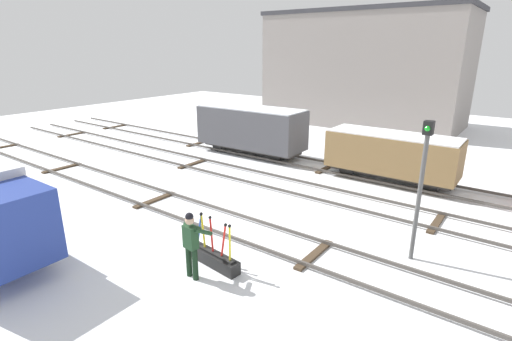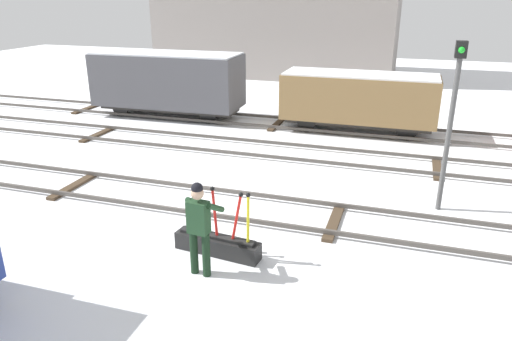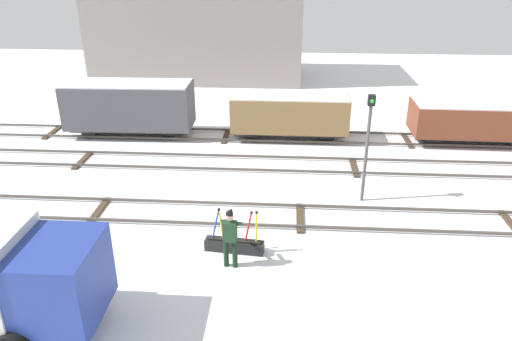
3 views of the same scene
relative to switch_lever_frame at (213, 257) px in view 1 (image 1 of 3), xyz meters
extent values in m
plane|color=white|center=(-1.50, 2.08, -0.25)|extent=(60.00, 60.00, 0.00)
cube|color=#4C4742|center=(-1.50, 1.36, -0.12)|extent=(44.00, 0.07, 0.10)
cube|color=#4C4742|center=(-1.50, 2.80, -0.12)|extent=(44.00, 0.07, 0.10)
cube|color=#423323|center=(-19.10, 2.08, -0.21)|extent=(0.24, 1.94, 0.08)
cube|color=#423323|center=(-12.06, 2.08, -0.21)|extent=(0.24, 1.94, 0.08)
cube|color=#423323|center=(-5.02, 2.08, -0.21)|extent=(0.24, 1.94, 0.08)
cube|color=#423323|center=(2.02, 2.08, -0.21)|extent=(0.24, 1.94, 0.08)
cube|color=#4C4742|center=(-1.50, 5.76, -0.12)|extent=(44.00, 0.07, 0.10)
cube|color=#4C4742|center=(-1.50, 7.20, -0.12)|extent=(44.00, 0.07, 0.10)
cube|color=#423323|center=(-19.10, 6.48, -0.21)|extent=(0.24, 1.94, 0.08)
cube|color=#423323|center=(-7.37, 6.48, -0.21)|extent=(0.24, 1.94, 0.08)
cube|color=#423323|center=(4.37, 6.48, -0.21)|extent=(0.24, 1.94, 0.08)
cube|color=#4C4742|center=(-1.50, 9.14, -0.12)|extent=(44.00, 0.07, 0.10)
cube|color=#4C4742|center=(-1.50, 10.58, -0.12)|extent=(44.00, 0.07, 0.10)
cube|color=#423323|center=(-19.10, 9.86, -0.21)|extent=(0.24, 1.94, 0.08)
cube|color=#423323|center=(-10.30, 9.86, -0.21)|extent=(0.24, 1.94, 0.08)
cube|color=#423323|center=(-1.50, 9.86, -0.21)|extent=(0.24, 1.94, 0.08)
cube|color=black|center=(0.00, 0.00, -0.07)|extent=(1.83, 0.56, 0.36)
cube|color=black|center=(0.00, 0.00, 0.14)|extent=(1.63, 0.38, 0.06)
cylinder|color=#1E47B7|center=(-0.56, 0.06, 0.62)|extent=(0.29, 0.09, 1.04)
sphere|color=black|center=(-0.45, 0.05, 1.13)|extent=(0.09, 0.09, 0.09)
cylinder|color=yellow|center=(-0.39, 0.04, 0.63)|extent=(0.17, 0.07, 1.05)
sphere|color=black|center=(-0.44, 0.05, 1.15)|extent=(0.09, 0.09, 0.09)
cylinder|color=red|center=(-0.04, 0.00, 0.63)|extent=(0.14, 0.07, 1.05)
sphere|color=black|center=(-0.08, 0.01, 1.15)|extent=(0.09, 0.09, 0.09)
cylinder|color=red|center=(0.43, -0.05, 0.62)|extent=(0.26, 0.08, 1.04)
sphere|color=black|center=(0.53, -0.06, 1.14)|extent=(0.09, 0.09, 0.09)
cylinder|color=yellow|center=(0.67, -0.07, 0.63)|extent=(0.07, 0.06, 1.05)
sphere|color=black|center=(0.68, -0.08, 1.16)|extent=(0.09, 0.09, 0.09)
cylinder|color=black|center=(-0.15, -0.77, 0.18)|extent=(0.15, 0.15, 0.87)
cylinder|color=black|center=(0.11, -0.79, 0.18)|extent=(0.15, 0.15, 0.87)
cube|color=#1E3D23|center=(-0.02, -0.78, 0.92)|extent=(0.40, 0.28, 0.61)
sphere|color=tan|center=(-0.02, -0.78, 1.39)|extent=(0.23, 0.23, 0.23)
sphere|color=black|center=(-0.02, -0.78, 1.48)|extent=(0.21, 0.21, 0.21)
cylinder|color=#1E3D23|center=(-0.21, -0.52, 1.06)|extent=(0.17, 0.55, 0.42)
cylinder|color=#1E3D23|center=(0.21, -0.55, 1.04)|extent=(0.17, 0.56, 0.38)
cube|color=navy|center=(-3.62, -3.67, 1.25)|extent=(1.91, 2.11, 1.90)
cube|color=black|center=(-2.72, -3.67, 1.58)|extent=(0.05, 1.79, 0.76)
cylinder|color=black|center=(-4.30, -2.56, 0.20)|extent=(0.90, 0.26, 0.90)
cylinder|color=#4C4C4C|center=(4.30, 3.60, 1.55)|extent=(0.12, 0.12, 3.61)
cube|color=black|center=(4.30, 3.60, 3.54)|extent=(0.24, 0.24, 0.36)
sphere|color=green|center=(4.30, 3.47, 3.54)|extent=(0.14, 0.14, 0.14)
cube|color=gray|center=(-4.91, 22.57, 3.80)|extent=(14.45, 6.66, 8.11)
cube|color=#38383D|center=(-4.91, 22.57, 8.00)|extent=(14.74, 6.80, 0.30)
cube|color=#2D2B28|center=(-6.18, 9.86, 0.15)|extent=(5.80, 1.43, 0.20)
cube|color=#4C4C51|center=(-6.18, 9.86, 1.29)|extent=(6.13, 2.30, 2.08)
cube|color=silver|center=(-6.18, 9.86, 2.35)|extent=(6.00, 2.21, 0.06)
cylinder|color=black|center=(-8.15, 9.22, 0.10)|extent=(0.70, 0.12, 0.70)
cylinder|color=black|center=(-8.17, 10.41, 0.10)|extent=(0.70, 0.12, 0.70)
cylinder|color=black|center=(-4.20, 9.32, 0.10)|extent=(0.70, 0.12, 0.70)
cylinder|color=black|center=(-4.22, 10.50, 0.10)|extent=(0.70, 0.12, 0.70)
cube|color=#2D2B28|center=(1.60, 9.86, 0.15)|extent=(5.28, 1.18, 0.20)
cube|color=olive|center=(1.60, 9.86, 1.06)|extent=(5.56, 1.95, 1.62)
cube|color=white|center=(1.60, 9.86, 1.90)|extent=(5.45, 1.87, 0.06)
cylinder|color=black|center=(-0.20, 9.33, 0.10)|extent=(0.70, 0.10, 0.70)
cylinder|color=black|center=(-0.21, 10.39, 0.10)|extent=(0.70, 0.10, 0.70)
cylinder|color=black|center=(3.41, 9.34, 0.10)|extent=(0.70, 0.10, 0.70)
cylinder|color=black|center=(3.40, 10.40, 0.10)|extent=(0.70, 0.10, 0.70)
ellipsoid|color=#333338|center=(-1.28, 23.60, 8.21)|extent=(0.28, 0.15, 0.11)
sphere|color=#333338|center=(-1.38, 23.58, 8.25)|extent=(0.07, 0.07, 0.07)
camera|label=1|loc=(6.51, -6.82, 5.49)|focal=26.97mm
camera|label=2|loc=(3.32, -7.81, 4.72)|focal=33.57mm
camera|label=3|loc=(1.49, -12.30, 8.05)|focal=33.83mm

